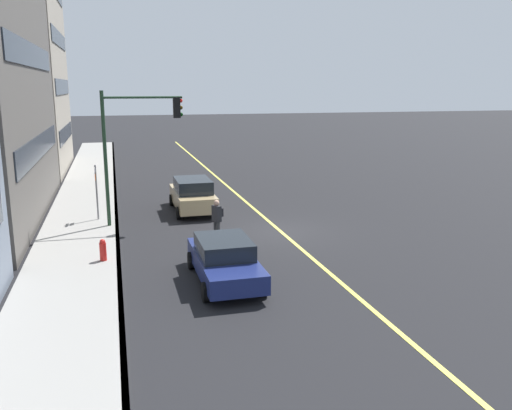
{
  "coord_description": "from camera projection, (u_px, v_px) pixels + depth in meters",
  "views": [
    {
      "loc": [
        -21.82,
        6.89,
        6.24
      ],
      "look_at": [
        -1.35,
        1.45,
        1.54
      ],
      "focal_mm": 37.73,
      "sensor_mm": 36.0,
      "label": 1
    }
  ],
  "objects": [
    {
      "name": "lane_stripe_center",
      "position": [
        280.0,
        231.0,
        23.66
      ],
      "size": [
        80.0,
        0.16,
        0.01
      ],
      "primitive_type": "cube",
      "color": "#D8CC4C",
      "rests_on": "ground"
    },
    {
      "name": "curb_edge",
      "position": [
        118.0,
        241.0,
        21.91
      ],
      "size": [
        80.0,
        0.16,
        0.15
      ],
      "primitive_type": "cube",
      "color": "slate",
      "rests_on": "ground"
    },
    {
      "name": "ground",
      "position": [
        280.0,
        231.0,
        23.67
      ],
      "size": [
        200.0,
        200.0,
        0.0
      ],
      "primitive_type": "plane",
      "color": "black"
    },
    {
      "name": "street_sign_post",
      "position": [
        96.0,
        189.0,
        24.83
      ],
      "size": [
        0.6,
        0.08,
        2.71
      ],
      "color": "slate",
      "rests_on": "ground"
    },
    {
      "name": "pedestrian_with_backpack",
      "position": [
        217.0,
        217.0,
        21.83
      ],
      "size": [
        0.47,
        0.46,
        1.75
      ],
      "color": "#383838",
      "rests_on": "ground"
    },
    {
      "name": "car_navy",
      "position": [
        224.0,
        259.0,
        17.44
      ],
      "size": [
        4.6,
        1.96,
        1.43
      ],
      "color": "navy",
      "rests_on": "ground"
    },
    {
      "name": "fire_hydrant",
      "position": [
        103.0,
        252.0,
        19.13
      ],
      "size": [
        0.24,
        0.24,
        0.94
      ],
      "color": "red",
      "rests_on": "ground"
    },
    {
      "name": "car_tan",
      "position": [
        193.0,
        195.0,
        27.23
      ],
      "size": [
        4.71,
        2.02,
        1.69
      ],
      "color": "tan",
      "rests_on": "ground"
    },
    {
      "name": "traffic_light_mast",
      "position": [
        134.0,
        136.0,
        23.5
      ],
      "size": [
        0.28,
        3.51,
        6.06
      ],
      "color": "#1E3823",
      "rests_on": "ground"
    },
    {
      "name": "sidewalk_slab",
      "position": [
        77.0,
        244.0,
        21.52
      ],
      "size": [
        80.0,
        3.3,
        0.15
      ],
      "primitive_type": "cube",
      "color": "gray",
      "rests_on": "ground"
    }
  ]
}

